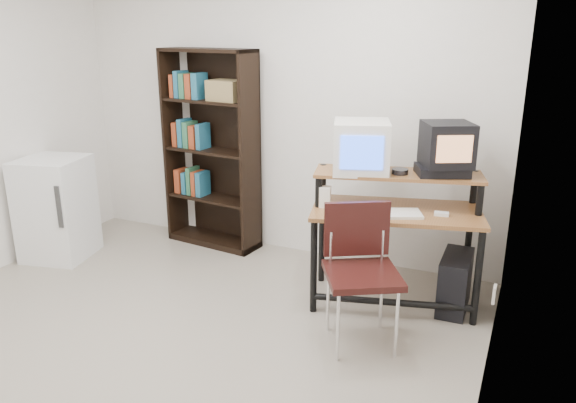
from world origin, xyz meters
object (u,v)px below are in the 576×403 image
at_px(crt_tv, 447,144).
at_px(mini_fridge, 56,208).
at_px(computer_desk, 396,214).
at_px(crt_monitor, 361,147).
at_px(bookshelf, 212,147).
at_px(pc_tower, 455,282).
at_px(school_chair, 360,259).

bearing_deg(crt_tv, mini_fridge, 162.89).
xyz_separation_m(computer_desk, crt_monitor, (-0.30, 0.04, 0.47)).
bearing_deg(computer_desk, crt_tv, 15.57).
relative_size(bookshelf, mini_fridge, 2.00).
bearing_deg(mini_fridge, crt_monitor, -3.70).
xyz_separation_m(crt_monitor, mini_fridge, (-2.67, -0.44, -0.71)).
height_order(crt_monitor, pc_tower, crt_monitor).
xyz_separation_m(computer_desk, bookshelf, (-1.86, 0.48, 0.24)).
height_order(computer_desk, bookshelf, bookshelf).
relative_size(computer_desk, school_chair, 1.45).
xyz_separation_m(pc_tower, mini_fridge, (-3.42, -0.44, 0.24)).
height_order(crt_monitor, school_chair, crt_monitor).
height_order(school_chair, mini_fridge, school_chair).
relative_size(crt_tv, mini_fridge, 0.48).
bearing_deg(mini_fridge, school_chair, -17.65).
height_order(crt_monitor, bookshelf, bookshelf).
bearing_deg(bookshelf, school_chair, -25.46).
bearing_deg(pc_tower, bookshelf, 168.20).
distance_m(crt_monitor, mini_fridge, 2.79).
xyz_separation_m(crt_monitor, school_chair, (0.23, -0.67, -0.59)).
bearing_deg(school_chair, crt_tv, 35.51).
bearing_deg(mini_fridge, pc_tower, -5.61).
height_order(crt_tv, mini_fridge, crt_tv).
relative_size(pc_tower, mini_fridge, 0.49).
xyz_separation_m(school_chair, bookshelf, (-1.79, 1.11, 0.37)).
bearing_deg(mini_fridge, bookshelf, 25.51).
height_order(computer_desk, school_chair, computer_desk).
bearing_deg(crt_tv, bookshelf, 144.75).
height_order(school_chair, bookshelf, bookshelf).
bearing_deg(pc_tower, crt_monitor, 179.38).
bearing_deg(school_chair, pc_tower, 22.30).
relative_size(crt_tv, pc_tower, 0.98).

